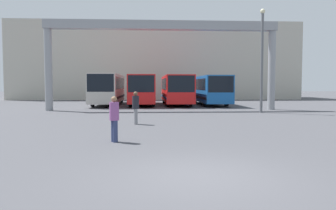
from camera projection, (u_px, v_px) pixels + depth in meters
name	position (u px, v px, depth m)	size (l,w,h in m)	color
ground_plane	(199.00, 176.00, 7.33)	(200.00, 200.00, 0.00)	#47474C
building_backdrop	(156.00, 63.00, 50.88)	(41.10, 12.00, 10.94)	#B7B2A3
overhead_gantry	(162.00, 39.00, 26.41)	(18.76, 0.80, 7.20)	gray
bus_slot_0	(108.00, 88.00, 33.80)	(2.55, 11.10, 3.12)	beige
bus_slot_1	(142.00, 88.00, 33.57)	(2.54, 10.20, 3.01)	red
bus_slot_2	(176.00, 88.00, 34.29)	(2.60, 11.22, 3.00)	red
bus_slot_3	(210.00, 88.00, 34.33)	(2.52, 10.90, 2.95)	#1959A5
pedestrian_near_right	(136.00, 107.00, 17.03)	(0.36, 0.36, 1.71)	gray
pedestrian_far_center	(114.00, 118.00, 11.72)	(0.34, 0.34, 1.65)	navy
lamp_post	(262.00, 56.00, 24.02)	(0.36, 0.36, 7.60)	#595B60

